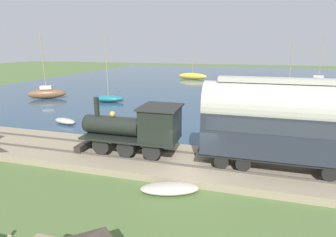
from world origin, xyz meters
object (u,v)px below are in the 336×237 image
sailboat_yellow (193,76)px  sailboat_green (318,80)px  passenger_coach (287,121)px  rowboat_near_shore (164,136)px  steam_locomotive (140,126)px  rowboat_far_out (258,130)px  sailboat_white (287,93)px  beached_dinghy (170,188)px  sailboat_brown (47,93)px  rowboat_off_pier (65,121)px  sailboat_teal (109,98)px

sailboat_yellow → sailboat_green: size_ratio=0.74×
passenger_coach → rowboat_near_shore: bearing=61.6°
steam_locomotive → rowboat_far_out: 10.82m
steam_locomotive → sailboat_green: sailboat_green is taller
sailboat_white → sailboat_yellow: bearing=59.4°
sailboat_yellow → steam_locomotive: bearing=-166.5°
sailboat_white → beached_dinghy: size_ratio=2.46×
sailboat_white → sailboat_brown: bearing=124.1°
sailboat_yellow → rowboat_far_out: size_ratio=2.86×
rowboat_off_pier → sailboat_brown: bearing=59.8°
sailboat_teal → rowboat_far_out: (-7.84, -17.63, -0.30)m
rowboat_far_out → passenger_coach: bearing=170.6°
passenger_coach → sailboat_teal: 24.32m
passenger_coach → beached_dinghy: bearing=120.1°
sailboat_teal → rowboat_near_shore: (-11.56, -10.74, -0.25)m
sailboat_brown → rowboat_far_out: sailboat_brown is taller
rowboat_far_out → sailboat_white: bearing=-30.3°
passenger_coach → sailboat_white: bearing=-8.9°
sailboat_yellow → sailboat_teal: sailboat_teal is taller
sailboat_brown → sailboat_yellow: bearing=-57.5°
passenger_coach → rowboat_near_shore: passenger_coach is taller
steam_locomotive → sailboat_white: size_ratio=0.86×
sailboat_white → sailboat_green: 21.34m
sailboat_white → steam_locomotive: bearing=172.1°
sailboat_green → sailboat_white: bearing=170.4°
steam_locomotive → rowboat_far_out: size_ratio=2.80×
passenger_coach → sailboat_yellow: 45.07m
passenger_coach → sailboat_yellow: size_ratio=1.36×
sailboat_teal → sailboat_green: size_ratio=0.92×
sailboat_white → rowboat_near_shore: bearing=168.4°
steam_locomotive → rowboat_far_out: steam_locomotive is taller
sailboat_white → rowboat_off_pier: (-19.08, 21.31, -0.36)m
rowboat_near_shore → sailboat_white: bearing=13.8°
sailboat_white → rowboat_far_out: bearing=-177.8°
passenger_coach → rowboat_off_pier: size_ratio=3.47×
rowboat_far_out → rowboat_off_pier: 16.82m
sailboat_teal → rowboat_off_pier: (-10.05, -0.96, -0.23)m
rowboat_near_shore → rowboat_far_out: 7.83m
steam_locomotive → rowboat_near_shore: steam_locomotive is taller
rowboat_off_pier → beached_dinghy: rowboat_off_pier is taller
rowboat_far_out → beached_dinghy: size_ratio=0.75×
sailboat_teal → sailboat_green: sailboat_green is taller
steam_locomotive → rowboat_far_out: (7.85, -7.17, -2.00)m
sailboat_brown → sailboat_green: bearing=-83.5°
passenger_coach → rowboat_off_pier: 18.55m
rowboat_near_shore → sailboat_green: bearing=16.6°
sailboat_brown → rowboat_far_out: bearing=-135.3°
rowboat_far_out → beached_dinghy: 11.82m
rowboat_near_shore → rowboat_off_pier: 9.90m
rowboat_off_pier → sailboat_yellow: bearing=7.0°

